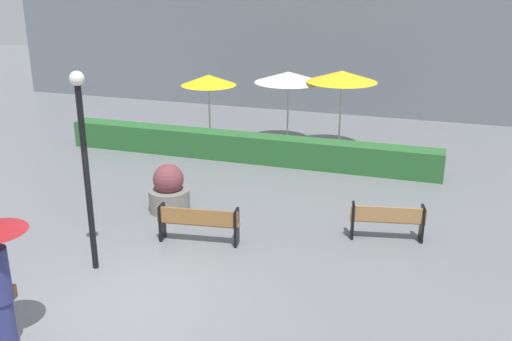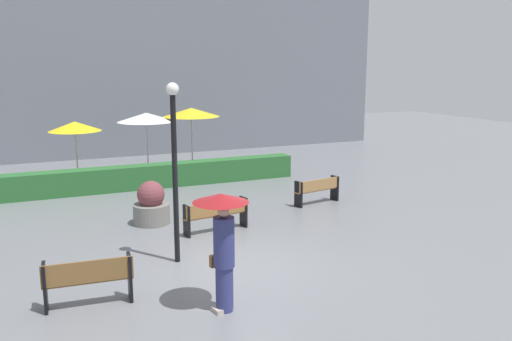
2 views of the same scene
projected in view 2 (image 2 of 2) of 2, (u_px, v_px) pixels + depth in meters
The scene contains 12 objects.
ground_plane at pixel (242, 265), 11.88m from camera, with size 60.00×60.00×0.00m, color slate.
bench_mid_center at pixel (217, 213), 14.18m from camera, with size 1.84×0.58×0.83m.
bench_far_right at pixel (318, 189), 17.04m from camera, with size 1.67×0.64×0.82m.
bench_near_left at pixel (88, 278), 9.79m from camera, with size 1.63×0.46×0.91m.
pedestrian_with_umbrella at pixel (223, 235), 9.49m from camera, with size 1.01×1.01×2.17m.
planter_pot at pixel (151, 205), 14.91m from camera, with size 1.02×1.02×1.22m.
lamp_post at pixel (174, 155), 11.65m from camera, with size 0.28×0.28×4.02m.
patio_umbrella_yellow at pixel (75, 126), 19.46m from camera, with size 1.88×1.88×2.34m.
patio_umbrella_white at pixel (146, 117), 20.80m from camera, with size 2.25×2.25×2.54m.
patio_umbrella_yellow_far at pixel (191, 112), 21.39m from camera, with size 2.26×2.26×2.67m.
hedge_strip at pixel (137, 177), 19.10m from camera, with size 12.00×0.70×0.85m, color #28602D.
building_facade at pixel (113, 41), 25.18m from camera, with size 28.00×1.20×10.89m, color slate.
Camera 2 is at (-4.25, -10.41, 4.40)m, focal length 37.54 mm.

